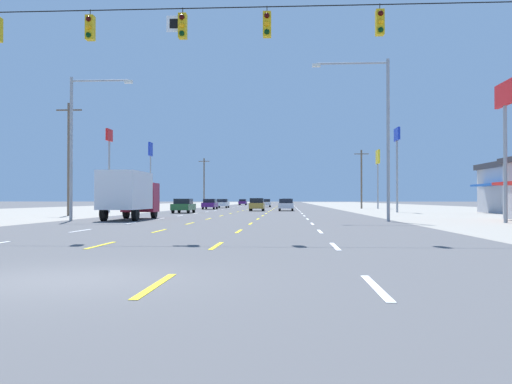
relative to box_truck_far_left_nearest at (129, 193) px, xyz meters
name	(u,v)px	position (x,y,z in m)	size (l,w,h in m)	color
ground_plane	(260,210)	(6.90, 38.48, -1.84)	(572.00, 572.00, 0.00)	#4C4C4F
lot_apron_left	(83,209)	(-17.85, 38.48, -1.83)	(28.00, 440.00, 0.01)	gray
lot_apron_right	(443,210)	(31.65, 38.48, -1.83)	(28.00, 440.00, 0.01)	gray
lane_markings	(269,206)	(6.90, 76.98, -1.83)	(10.64, 227.60, 0.01)	white
signal_span_wire	(183,81)	(6.88, -16.48, 3.96)	(27.13, 0.53, 9.83)	brown
box_truck_far_left_nearest	(129,193)	(0.00, 0.00, 0.00)	(2.40, 7.20, 3.23)	maroon
sedan_far_left_near	(184,206)	(0.15, 18.65, -1.08)	(1.80, 4.50, 1.46)	#235B2D
hatchback_center_turn_mid	(257,204)	(7.05, 29.25, -1.05)	(1.72, 3.90, 1.54)	#B28C33
sedan_inner_right_midfar	(286,205)	(10.54, 30.13, -1.08)	(1.80, 4.50, 1.46)	silver
sedan_far_left_far	(210,204)	(-0.21, 40.14, -1.08)	(1.80, 4.50, 1.46)	#4C196B
sedan_far_left_farther	(223,203)	(0.13, 52.43, -1.08)	(1.80, 4.50, 1.46)	white
hatchback_inner_right_farthest	(287,203)	(10.62, 63.02, -1.05)	(1.72, 3.90, 1.54)	red
sedan_center_turn_distant_a	(266,203)	(6.72, 63.84, -1.08)	(1.80, 4.50, 1.46)	white
sedan_far_left_distant_b	(243,202)	(-0.25, 97.05, -1.08)	(1.80, 4.50, 1.46)	#4C196B
pole_sign_left_row_1	(109,152)	(-8.49, 21.40, 4.66)	(0.24, 1.73, 8.98)	gray
pole_sign_left_row_2	(151,158)	(-10.60, 47.55, 5.93)	(0.24, 1.98, 10.27)	gray
pole_sign_right_row_0	(505,113)	(23.60, -3.57, 4.65)	(0.24, 2.64, 8.33)	gray
pole_sign_right_row_1	(397,148)	(22.43, 22.59, 5.03)	(0.24, 2.34, 9.02)	gray
pole_sign_right_row_2	(378,163)	(24.27, 46.52, 5.06)	(0.24, 2.60, 8.82)	gray
streetlight_left_row_0	(78,137)	(-2.82, -2.00, 3.59)	(4.12, 0.26, 9.33)	gray
streetlight_right_row_0	(380,126)	(16.55, -2.00, 4.14)	(4.83, 0.26, 10.22)	gray
utility_pole_left_row_0	(69,157)	(-7.85, 8.90, 3.16)	(2.20, 0.26, 9.60)	brown
utility_pole_right_row_1	(361,178)	(21.91, 47.08, 2.80)	(2.20, 0.26, 8.89)	brown
utility_pole_left_row_2	(204,181)	(-6.00, 72.31, 3.18)	(2.20, 0.26, 9.63)	brown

